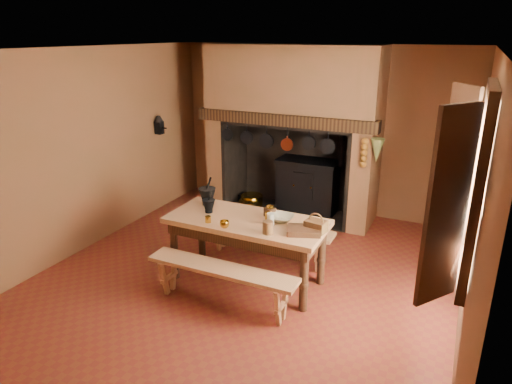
# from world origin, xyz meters

# --- Properties ---
(floor) EXTENTS (5.50, 5.50, 0.00)m
(floor) POSITION_xyz_m (0.00, 0.00, 0.00)
(floor) COLOR maroon
(floor) RESTS_ON ground
(ceiling) EXTENTS (5.50, 5.50, 0.00)m
(ceiling) POSITION_xyz_m (0.00, 0.00, 2.80)
(ceiling) COLOR silver
(ceiling) RESTS_ON back_wall
(back_wall) EXTENTS (5.00, 0.02, 2.80)m
(back_wall) POSITION_xyz_m (0.00, 2.75, 1.40)
(back_wall) COLOR brown
(back_wall) RESTS_ON floor
(wall_left) EXTENTS (0.02, 5.50, 2.80)m
(wall_left) POSITION_xyz_m (-2.50, 0.00, 1.40)
(wall_left) COLOR brown
(wall_left) RESTS_ON floor
(wall_right) EXTENTS (0.02, 5.50, 2.80)m
(wall_right) POSITION_xyz_m (2.50, 0.00, 1.40)
(wall_right) COLOR brown
(wall_right) RESTS_ON floor
(wall_front) EXTENTS (5.00, 0.02, 2.80)m
(wall_front) POSITION_xyz_m (0.00, -2.75, 1.40)
(wall_front) COLOR brown
(wall_front) RESTS_ON floor
(chimney_breast) EXTENTS (2.95, 0.96, 2.80)m
(chimney_breast) POSITION_xyz_m (-0.30, 2.31, 1.81)
(chimney_breast) COLOR brown
(chimney_breast) RESTS_ON floor
(iron_range) EXTENTS (1.12, 0.55, 1.60)m
(iron_range) POSITION_xyz_m (-0.04, 2.45, 0.48)
(iron_range) COLOR black
(iron_range) RESTS_ON floor
(hearth_pans) EXTENTS (0.51, 0.62, 0.20)m
(hearth_pans) POSITION_xyz_m (-1.05, 2.22, 0.09)
(hearth_pans) COLOR gold
(hearth_pans) RESTS_ON floor
(hanging_pans) EXTENTS (1.92, 0.29, 0.27)m
(hanging_pans) POSITION_xyz_m (-0.34, 1.81, 1.36)
(hanging_pans) COLOR black
(hanging_pans) RESTS_ON chimney_breast
(onion_string) EXTENTS (0.12, 0.10, 0.46)m
(onion_string) POSITION_xyz_m (1.00, 1.79, 1.33)
(onion_string) COLOR #9C651C
(onion_string) RESTS_ON chimney_breast
(herb_bunch) EXTENTS (0.20, 0.20, 0.35)m
(herb_bunch) POSITION_xyz_m (1.18, 1.79, 1.38)
(herb_bunch) COLOR #636831
(herb_bunch) RESTS_ON chimney_breast
(window) EXTENTS (0.39, 1.75, 1.76)m
(window) POSITION_xyz_m (2.35, -0.40, 1.70)
(window) COLOR white
(window) RESTS_ON wall_right
(wall_coffee_mill) EXTENTS (0.23, 0.16, 0.31)m
(wall_coffee_mill) POSITION_xyz_m (-2.42, 1.55, 1.52)
(wall_coffee_mill) COLOR black
(wall_coffee_mill) RESTS_ON wall_left
(work_table) EXTENTS (1.94, 0.86, 0.84)m
(work_table) POSITION_xyz_m (0.04, -0.09, 0.71)
(work_table) COLOR tan
(work_table) RESTS_ON floor
(bench_front) EXTENTS (1.79, 0.31, 0.50)m
(bench_front) POSITION_xyz_m (0.04, -0.74, 0.38)
(bench_front) COLOR tan
(bench_front) RESTS_ON floor
(bench_back) EXTENTS (1.82, 0.32, 0.51)m
(bench_back) POSITION_xyz_m (0.04, 0.55, 0.38)
(bench_back) COLOR tan
(bench_back) RESTS_ON floor
(mortar_large) EXTENTS (0.23, 0.23, 0.38)m
(mortar_large) POSITION_xyz_m (-0.64, 0.12, 0.97)
(mortar_large) COLOR black
(mortar_large) RESTS_ON work_table
(mortar_small) EXTENTS (0.17, 0.17, 0.28)m
(mortar_small) POSITION_xyz_m (-0.49, -0.10, 0.93)
(mortar_small) COLOR black
(mortar_small) RESTS_ON work_table
(coffee_grinder) EXTENTS (0.16, 0.14, 0.17)m
(coffee_grinder) POSITION_xyz_m (0.26, 0.10, 0.90)
(coffee_grinder) COLOR #3B1E12
(coffee_grinder) RESTS_ON work_table
(brass_mug_a) EXTENTS (0.09, 0.09, 0.08)m
(brass_mug_a) POSITION_xyz_m (-0.33, -0.38, 0.88)
(brass_mug_a) COLOR gold
(brass_mug_a) RESTS_ON work_table
(brass_mug_b) EXTENTS (0.11, 0.11, 0.10)m
(brass_mug_b) POSITION_xyz_m (0.29, -0.01, 0.89)
(brass_mug_b) COLOR gold
(brass_mug_b) RESTS_ON work_table
(mixing_bowl) EXTENTS (0.30, 0.30, 0.07)m
(mixing_bowl) POSITION_xyz_m (0.44, 0.03, 0.88)
(mixing_bowl) COLOR #B5AD8B
(mixing_bowl) RESTS_ON work_table
(stoneware_crock) EXTENTS (0.13, 0.13, 0.15)m
(stoneware_crock) POSITION_xyz_m (0.44, -0.37, 0.91)
(stoneware_crock) COLOR brown
(stoneware_crock) RESTS_ON work_table
(glass_jar) EXTENTS (0.10, 0.10, 0.15)m
(glass_jar) POSITION_xyz_m (0.38, -0.14, 0.91)
(glass_jar) COLOR beige
(glass_jar) RESTS_ON work_table
(wicker_basket) EXTENTS (0.26, 0.20, 0.22)m
(wicker_basket) POSITION_xyz_m (0.91, -0.09, 0.91)
(wicker_basket) COLOR #472415
(wicker_basket) RESTS_ON work_table
(wooden_tray) EXTENTS (0.44, 0.38, 0.06)m
(wooden_tray) POSITION_xyz_m (0.80, -0.19, 0.87)
(wooden_tray) COLOR #3B1E12
(wooden_tray) RESTS_ON work_table
(brass_cup) EXTENTS (0.12, 0.12, 0.09)m
(brass_cup) POSITION_xyz_m (-0.08, -0.44, 0.88)
(brass_cup) COLOR gold
(brass_cup) RESTS_ON work_table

